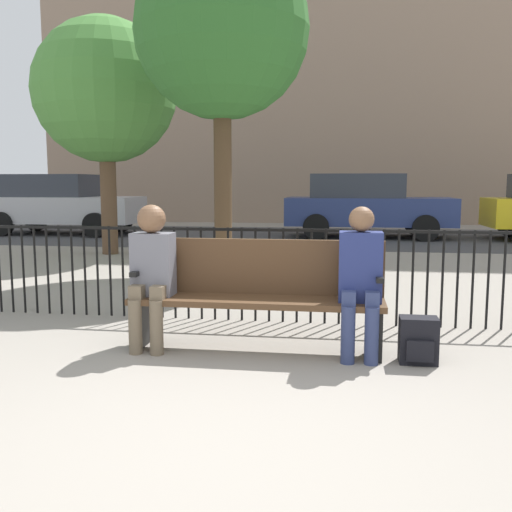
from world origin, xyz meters
name	(u,v)px	position (x,y,z in m)	size (l,w,h in m)	color
ground_plane	(206,449)	(0.00, 0.00, 0.00)	(80.00, 80.00, 0.00)	gray
park_bench	(257,290)	(0.00, 1.88, 0.50)	(2.10, 0.45, 0.92)	#4C331E
seated_person_0	(151,267)	(-0.88, 1.75, 0.69)	(0.34, 0.39, 1.22)	brown
seated_person_1	(360,274)	(0.84, 1.75, 0.67)	(0.34, 0.39, 1.21)	navy
backpack	(418,341)	(1.30, 1.66, 0.18)	(0.29, 0.23, 0.36)	black
fence_railing	(270,267)	(-0.02, 2.83, 0.56)	(9.01, 0.03, 0.95)	black
tree_0	(105,92)	(-3.82, 7.88, 3.12)	(2.73, 2.73, 4.51)	brown
tree_1	(222,32)	(-1.13, 5.93, 3.63)	(2.63, 2.63, 4.98)	#4C3823
street_surface	(314,237)	(0.00, 12.00, 0.00)	(24.00, 6.00, 0.01)	#3D3D3F
parked_car_0	(60,203)	(-6.92, 11.86, 0.84)	(4.20, 1.94, 1.62)	#B7B7BC
parked_car_1	(365,205)	(1.30, 12.10, 0.84)	(4.20, 1.94, 1.62)	navy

